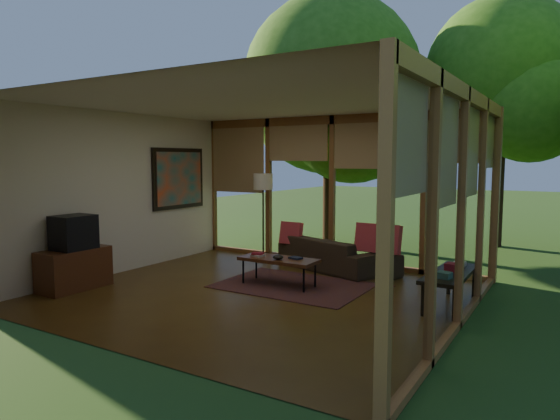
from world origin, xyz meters
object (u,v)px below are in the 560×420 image
Objects in this scene: sofa at (330,254)px; media_cabinet at (74,269)px; floor_lamp at (263,187)px; side_console at (444,274)px; television at (74,232)px; coffee_table at (279,260)px.

sofa is 4.12m from media_cabinet.
floor_lamp is 3.92m from side_console.
side_console is (4.85, 1.98, -0.44)m from television.
side_console is at bearing -18.37° from floor_lamp.
sofa is at bearing 49.62° from media_cabinet.
sofa is 4.15m from television.
television is at bearing -144.94° from coffee_table.
sofa is 1.43m from coffee_table.
sofa is 3.49× the size of television.
sofa is at bearing 82.49° from coffee_table.
side_console is (2.20, -1.16, 0.13)m from sofa.
coffee_table is (2.49, 1.73, 0.09)m from media_cabinet.
floor_lamp is at bearing 17.45° from sofa.
coffee_table is (2.47, 1.73, -0.46)m from television.
media_cabinet is 0.55m from television.
floor_lamp reaches higher than sofa.
floor_lamp is at bearing 68.55° from television.
side_console is at bearing 170.94° from sofa.
floor_lamp reaches higher than media_cabinet.
television is 0.46× the size of coffee_table.
floor_lamp is at bearing 68.23° from media_cabinet.
media_cabinet is 0.71× the size of side_console.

